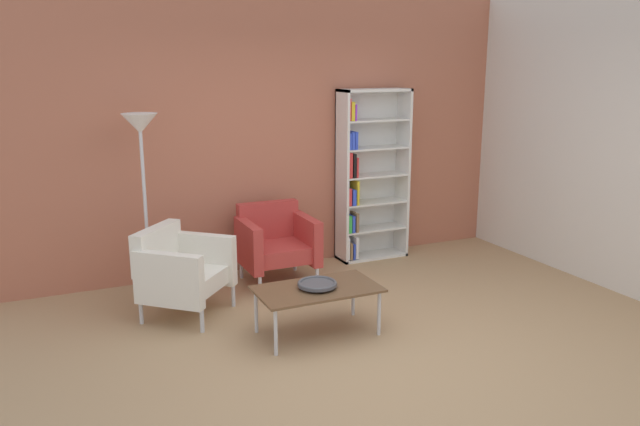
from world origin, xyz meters
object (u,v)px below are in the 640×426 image
(bookshelf_tall, at_px, (367,177))
(armchair_near_window, at_px, (180,269))
(coffee_table_low, at_px, (317,291))
(decorative_bowl, at_px, (317,284))
(floor_lamp_torchiere, at_px, (141,146))
(armchair_spare_guest, at_px, (276,242))

(bookshelf_tall, bearing_deg, armchair_near_window, -160.55)
(coffee_table_low, height_order, decorative_bowl, decorative_bowl)
(floor_lamp_torchiere, bearing_deg, armchair_near_window, -70.06)
(decorative_bowl, bearing_deg, bookshelf_tall, 51.04)
(coffee_table_low, bearing_deg, bookshelf_tall, 51.04)
(bookshelf_tall, xyz_separation_m, armchair_spare_guest, (-1.22, -0.33, -0.52))
(bookshelf_tall, xyz_separation_m, decorative_bowl, (-1.36, -1.69, -0.50))
(bookshelf_tall, relative_size, armchair_near_window, 2.00)
(bookshelf_tall, bearing_deg, armchair_spare_guest, -164.77)
(armchair_near_window, relative_size, floor_lamp_torchiere, 0.55)
(bookshelf_tall, xyz_separation_m, floor_lamp_torchiere, (-2.47, -0.29, 0.51))
(decorative_bowl, distance_m, floor_lamp_torchiere, 2.05)
(decorative_bowl, xyz_separation_m, armchair_spare_guest, (0.15, 1.36, -0.02))
(bookshelf_tall, height_order, armchair_near_window, bookshelf_tall)
(bookshelf_tall, relative_size, coffee_table_low, 1.90)
(decorative_bowl, distance_m, armchair_spare_guest, 1.36)
(coffee_table_low, height_order, floor_lamp_torchiere, floor_lamp_torchiere)
(decorative_bowl, relative_size, floor_lamp_torchiere, 0.18)
(coffee_table_low, bearing_deg, armchair_spare_guest, 83.77)
(decorative_bowl, distance_m, armchair_near_window, 1.27)
(bookshelf_tall, distance_m, coffee_table_low, 2.24)
(bookshelf_tall, xyz_separation_m, armchair_near_window, (-2.28, -0.81, -0.52))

